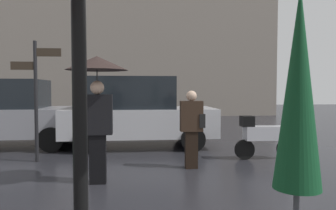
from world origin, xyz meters
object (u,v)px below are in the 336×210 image
at_px(pedestrian_with_bag, 192,124).
at_px(parked_car_left, 7,113).
at_px(pedestrian_with_umbrella, 97,84).
at_px(parked_scooter, 264,135).
at_px(parked_car_right, 137,112).
at_px(street_signpost, 36,88).
at_px(folded_patio_umbrella_near, 298,105).

bearing_deg(pedestrian_with_bag, parked_car_left, -171.63).
xyz_separation_m(pedestrian_with_umbrella, parked_scooter, (3.62, 1.56, -1.15)).
height_order(pedestrian_with_umbrella, pedestrian_with_bag, pedestrian_with_umbrella).
distance_m(parked_car_left, parked_car_right, 3.67).
bearing_deg(parked_scooter, pedestrian_with_umbrella, -150.57).
xyz_separation_m(pedestrian_with_umbrella, parked_car_right, (0.71, 3.50, -0.72)).
relative_size(parked_car_left, street_signpost, 1.54).
relative_size(parked_scooter, parked_car_right, 0.35).
bearing_deg(street_signpost, parked_car_left, 124.14).
bearing_deg(parked_car_left, pedestrian_with_bag, -23.24).
bearing_deg(folded_patio_umbrella_near, pedestrian_with_umbrella, 113.48).
xyz_separation_m(pedestrian_with_umbrella, street_signpost, (-1.54, 1.84, -0.07)).
xyz_separation_m(folded_patio_umbrella_near, parked_car_right, (-0.91, 7.22, -0.54)).
bearing_deg(parked_car_right, street_signpost, -138.91).
distance_m(pedestrian_with_umbrella, street_signpost, 2.40).
height_order(pedestrian_with_bag, parked_scooter, pedestrian_with_bag).
height_order(pedestrian_with_bag, street_signpost, street_signpost).
xyz_separation_m(parked_car_right, street_signpost, (-2.25, -1.66, 0.66)).
height_order(parked_scooter, street_signpost, street_signpost).
bearing_deg(street_signpost, parked_car_right, 36.44).
xyz_separation_m(folded_patio_umbrella_near, pedestrian_with_umbrella, (-1.62, 3.72, 0.18)).
xyz_separation_m(pedestrian_with_bag, parked_car_right, (-1.09, 2.62, 0.08)).
relative_size(pedestrian_with_bag, parked_car_right, 0.38).
distance_m(pedestrian_with_bag, parked_car_right, 2.84).
distance_m(parked_car_left, street_signpost, 2.59).
distance_m(pedestrian_with_umbrella, parked_car_right, 3.64).
xyz_separation_m(pedestrian_with_umbrella, pedestrian_with_bag, (1.81, 0.88, -0.80)).
height_order(folded_patio_umbrella_near, parked_car_right, folded_patio_umbrella_near).
height_order(pedestrian_with_bag, parked_car_right, parked_car_right).
xyz_separation_m(parked_car_left, parked_car_right, (3.65, -0.40, 0.03)).
bearing_deg(parked_scooter, parked_car_left, 166.47).
distance_m(pedestrian_with_umbrella, parked_scooter, 4.11).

